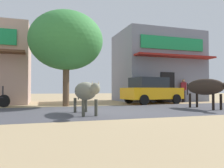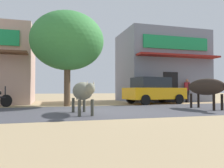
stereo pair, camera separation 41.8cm
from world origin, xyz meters
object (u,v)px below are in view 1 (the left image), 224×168
at_px(cow_near_brown, 85,91).
at_px(cow_far_dark, 205,87).
at_px(roadside_tree, 66,41).
at_px(pedestrian_by_shop, 184,89).
at_px(parked_hatchback_car, 151,90).

relative_size(cow_near_brown, cow_far_dark, 0.96).
height_order(roadside_tree, pedestrian_by_shop, roadside_tree).
height_order(parked_hatchback_car, pedestrian_by_shop, parked_hatchback_car).
bearing_deg(cow_near_brown, roadside_tree, 93.10).
bearing_deg(cow_near_brown, pedestrian_by_shop, 33.58).
bearing_deg(roadside_tree, pedestrian_by_shop, 7.95).
distance_m(parked_hatchback_car, cow_near_brown, 6.90).
bearing_deg(roadside_tree, cow_near_brown, -86.90).
bearing_deg(cow_near_brown, parked_hatchback_car, 42.15).
xyz_separation_m(roadside_tree, cow_far_dark, (5.98, -3.63, -2.50)).
distance_m(cow_near_brown, pedestrian_by_shop, 9.64).
bearing_deg(roadside_tree, cow_far_dark, -31.26).
bearing_deg(cow_far_dark, roadside_tree, 148.74).
relative_size(roadside_tree, cow_far_dark, 1.76).
distance_m(roadside_tree, parked_hatchback_car, 5.99).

